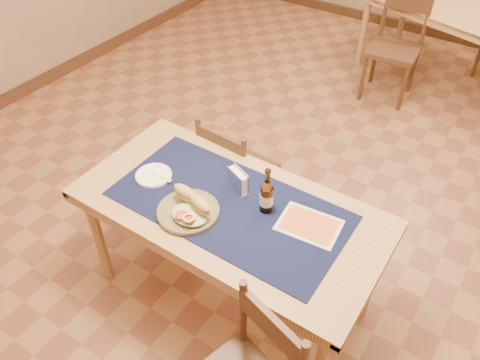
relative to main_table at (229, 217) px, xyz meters
The scene contains 13 objects.
room 1.08m from the main_table, 90.00° to the left, with size 6.04×7.04×2.84m.
main_table is the anchor object (origin of this frame).
placemat 0.09m from the main_table, ahead, with size 1.20×0.60×0.01m, color #0E1033.
baseboard 1.01m from the main_table, 90.00° to the left, with size 6.00×7.00×0.10m.
back_table 3.30m from the main_table, 84.17° to the left, with size 1.89×1.30×0.75m.
chair_main_far 0.66m from the main_table, 121.39° to the left, with size 0.42×0.42×0.86m.
chair_back_near 2.75m from the main_table, 91.08° to the left, with size 0.48×0.48×0.95m.
sandwich_plate 0.24m from the main_table, 128.18° to the right, with size 0.31×0.31×0.12m.
side_plate 0.48m from the main_table, behind, with size 0.20×0.20×0.02m.
fork 0.42m from the main_table, behind, with size 0.14×0.03×0.00m.
beer_bottle 0.26m from the main_table, 23.45° to the left, with size 0.07×0.07×0.26m.
napkin_holder 0.19m from the main_table, 103.38° to the left, with size 0.15×0.10×0.13m.
menu_card 0.43m from the main_table, 13.80° to the left, with size 0.31×0.24×0.01m.
Camera 1 is at (0.98, -2.17, 2.44)m, focal length 35.00 mm.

